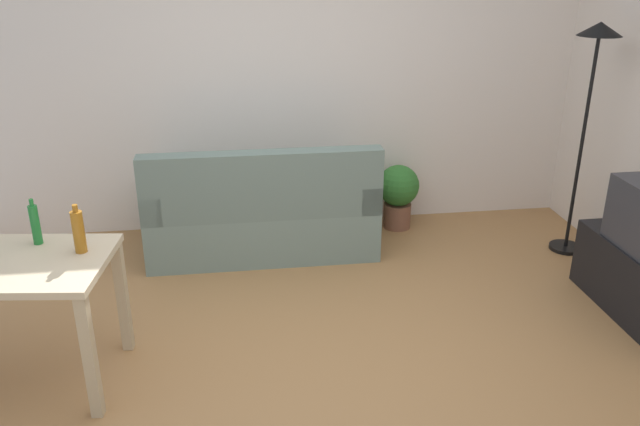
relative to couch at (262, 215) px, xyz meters
name	(u,v)px	position (x,y,z in m)	size (l,w,h in m)	color
ground_plane	(315,362)	(0.22, -1.59, -0.32)	(5.20, 4.40, 0.02)	#9E7042
wall_rear	(280,71)	(0.22, 0.61, 1.04)	(5.20, 0.10, 2.70)	silver
couch	(262,215)	(0.00, 0.00, 0.00)	(1.81, 0.84, 0.92)	slate
torchiere_lamp	(592,77)	(2.47, -0.33, 1.11)	(0.32, 0.32, 1.81)	black
potted_plant	(398,192)	(1.20, 0.31, 0.02)	(0.36, 0.36, 0.57)	brown
bottle_green	(35,224)	(-1.31, -1.34, 0.57)	(0.05, 0.05, 0.27)	#1E722D
bottle_amber	(79,231)	(-1.05, -1.48, 0.58)	(0.06, 0.06, 0.28)	#9E6019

